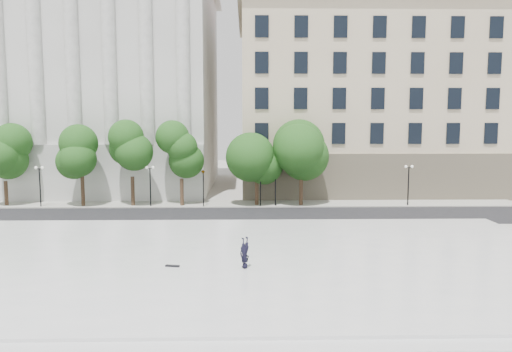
# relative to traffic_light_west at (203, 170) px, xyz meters

# --- Properties ---
(ground) EXTENTS (160.00, 160.00, 0.00)m
(ground) POSITION_rel_traffic_light_west_xyz_m (1.79, -22.30, -3.64)
(ground) COLOR #A5A29C
(ground) RESTS_ON ground
(plaza) EXTENTS (44.00, 22.00, 0.45)m
(plaza) POSITION_rel_traffic_light_west_xyz_m (1.79, -19.30, -3.42)
(plaza) COLOR silver
(plaza) RESTS_ON ground
(street) EXTENTS (60.00, 8.00, 0.02)m
(street) POSITION_rel_traffic_light_west_xyz_m (1.79, -4.30, -3.63)
(street) COLOR black
(street) RESTS_ON ground
(far_sidewalk) EXTENTS (60.00, 4.00, 0.12)m
(far_sidewalk) POSITION_rel_traffic_light_west_xyz_m (1.79, 1.70, -3.58)
(far_sidewalk) COLOR #B3B1A5
(far_sidewalk) RESTS_ON ground
(building_west) EXTENTS (31.50, 27.65, 25.60)m
(building_west) POSITION_rel_traffic_light_west_xyz_m (-15.21, 16.27, 9.25)
(building_west) COLOR silver
(building_west) RESTS_ON ground
(building_east) EXTENTS (36.00, 26.15, 23.00)m
(building_east) POSITION_rel_traffic_light_west_xyz_m (21.79, 16.61, 7.50)
(building_east) COLOR beige
(building_east) RESTS_ON ground
(traffic_light_west) EXTENTS (0.77, 1.65, 4.15)m
(traffic_light_west) POSITION_rel_traffic_light_west_xyz_m (0.00, 0.00, 0.00)
(traffic_light_west) COLOR black
(traffic_light_west) RESTS_ON ground
(traffic_light_east) EXTENTS (1.00, 1.62, 4.15)m
(traffic_light_east) POSITION_rel_traffic_light_west_xyz_m (5.56, 0.00, 0.01)
(traffic_light_east) COLOR black
(traffic_light_east) RESTS_ON ground
(person_lying) EXTENTS (1.62, 1.69, 0.47)m
(person_lying) POSITION_rel_traffic_light_west_xyz_m (4.06, -21.64, -2.96)
(person_lying) COLOR black
(person_lying) RESTS_ON plaza
(skateboard) EXTENTS (0.82, 0.35, 0.08)m
(skateboard) POSITION_rel_traffic_light_west_xyz_m (0.07, -21.26, -3.15)
(skateboard) COLOR black
(skateboard) RESTS_ON plaza
(street_trees) EXTENTS (33.25, 4.63, 7.76)m
(street_trees) POSITION_rel_traffic_light_west_xyz_m (-2.95, 0.74, 1.65)
(street_trees) COLOR #382619
(street_trees) RESTS_ON ground
(lamp_posts) EXTENTS (36.91, 0.28, 4.12)m
(lamp_posts) POSITION_rel_traffic_light_west_xyz_m (1.58, 0.30, -0.81)
(lamp_posts) COLOR black
(lamp_posts) RESTS_ON ground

